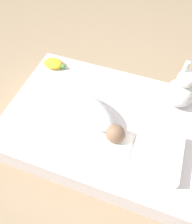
# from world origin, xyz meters

# --- Properties ---
(ground_plane) EXTENTS (12.00, 12.00, 0.00)m
(ground_plane) POSITION_xyz_m (0.00, 0.00, 0.00)
(ground_plane) COLOR #9E8466
(bed_mattress) EXTENTS (1.38, 0.97, 0.23)m
(bed_mattress) POSITION_xyz_m (0.00, 0.00, 0.12)
(bed_mattress) COLOR white
(bed_mattress) RESTS_ON ground_plane
(burp_cloth) EXTENTS (0.24, 0.19, 0.02)m
(burp_cloth) POSITION_xyz_m (0.13, -0.19, 0.24)
(burp_cloth) COLOR white
(burp_cloth) RESTS_ON bed_mattress
(swaddled_baby) EXTENTS (0.53, 0.37, 0.14)m
(swaddled_baby) POSITION_xyz_m (-0.06, -0.04, 0.30)
(swaddled_baby) COLOR white
(swaddled_baby) RESTS_ON bed_mattress
(pillow) EXTENTS (0.29, 0.33, 0.07)m
(pillow) POSITION_xyz_m (0.41, -0.17, 0.27)
(pillow) COLOR white
(pillow) RESTS_ON bed_mattress
(bunny_plush) EXTENTS (0.20, 0.20, 0.38)m
(bunny_plush) POSITION_xyz_m (0.47, 0.31, 0.37)
(bunny_plush) COLOR white
(bunny_plush) RESTS_ON bed_mattress
(turtle_plush) EXTENTS (0.20, 0.13, 0.06)m
(turtle_plush) POSITION_xyz_m (-0.56, 0.35, 0.26)
(turtle_plush) COLOR yellow
(turtle_plush) RESTS_ON bed_mattress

